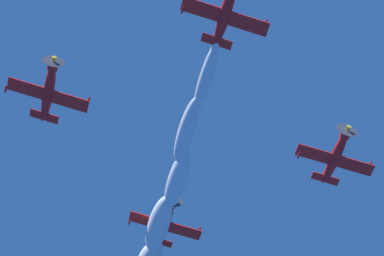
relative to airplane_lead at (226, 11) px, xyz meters
name	(u,v)px	position (x,y,z in m)	size (l,w,h in m)	color
airplane_lead	(226,11)	(0.00, 0.00, 0.00)	(7.45, 7.76, 2.73)	red
airplane_left_wingman	(336,156)	(19.65, -5.71, -0.65)	(7.42, 7.80, 2.64)	red
airplane_right_wingman	(49,90)	(2.10, 19.77, 0.26)	(7.45, 7.79, 2.67)	red
airplane_slot_tail	(166,222)	(22.64, 15.03, 0.03)	(7.40, 7.81, 2.62)	red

